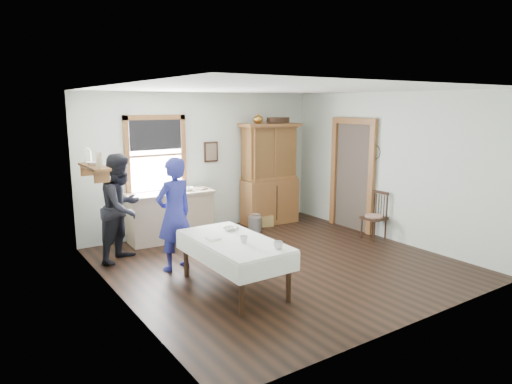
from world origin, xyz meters
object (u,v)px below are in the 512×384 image
Objects in this scene: pail at (255,224)px; woman_blue at (175,218)px; work_counter at (171,216)px; dining_table at (234,264)px; figure_dark at (122,212)px; spindle_chair at (374,216)px; wicker_basket at (263,220)px; china_hutch at (270,174)px.

woman_blue reaches higher than pail.
work_counter reaches higher than pail.
dining_table is (-0.22, -2.61, -0.10)m from work_counter.
work_counter is 1.29m from figure_dark.
spindle_chair is 2.30m from pail.
pail is 2.80m from figure_dark.
spindle_chair is 2.37× the size of wicker_basket.
pail is at bearing -166.71° from woman_blue.
work_counter reaches higher than spindle_chair.
spindle_chair is (0.91, -2.06, -0.60)m from china_hutch.
china_hutch is 0.98m from wicker_basket.
china_hutch is at bearing -27.24° from figure_dark.
wicker_basket is (1.98, -0.14, -0.34)m from work_counter.
figure_dark is at bearing -171.26° from wicker_basket.
woman_blue is at bearing -153.21° from pail.
woman_blue is at bearing -96.60° from figure_dark.
wicker_basket is at bearing -28.96° from figure_dark.
china_hutch reaches higher than spindle_chair.
woman_blue is (-0.34, 1.14, 0.44)m from dining_table.
dining_table is 1.09× the size of figure_dark.
woman_blue is (-2.19, -1.11, 0.65)m from pail.
woman_blue is at bearing 106.69° from dining_table.
spindle_chair is 3.78m from woman_blue.
china_hutch is (2.24, 0.00, 0.60)m from work_counter.
wicker_basket is (-1.17, 1.92, -0.34)m from spindle_chair.
china_hutch is at bearing 111.31° from spindle_chair.
china_hutch is 7.42× the size of pail.
figure_dark reaches higher than wicker_basket.
spindle_chair is 4.49m from figure_dark.
figure_dark is (-3.32, -0.61, -0.25)m from china_hutch.
spindle_chair is at bearing -30.29° from work_counter.
pail is (1.85, 2.25, -0.21)m from dining_table.
figure_dark is at bearing -174.80° from pail.
figure_dark is at bearing -72.40° from woman_blue.
spindle_chair is at bearing -48.12° from pail.
work_counter is 3.76m from spindle_chair.
pail is 0.18× the size of woman_blue.
wicker_basket is 0.24× the size of figure_dark.
work_counter is 1.70m from pail.
china_hutch is 3.18m from woman_blue.
dining_table is at bearing -131.73° from wicker_basket.
china_hutch is 3.66m from dining_table.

